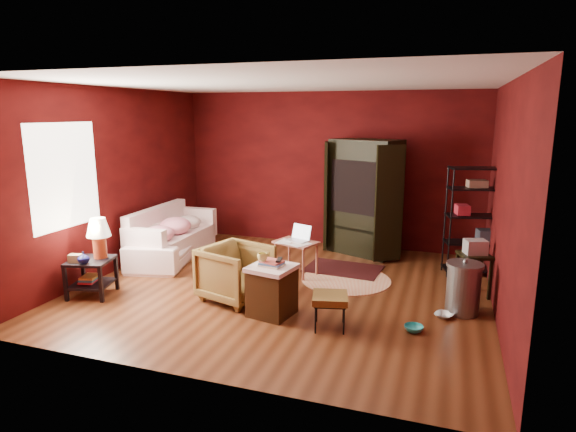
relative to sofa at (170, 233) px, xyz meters
name	(u,v)px	position (x,y,z in m)	size (l,w,h in m)	color
room	(280,190)	(2.28, -0.81, 0.99)	(5.54, 5.04, 2.84)	brown
sofa	(170,233)	(0.00, 0.00, 0.00)	(2.13, 0.62, 0.83)	white
armchair	(236,270)	(1.86, -1.39, -0.01)	(0.78, 0.73, 0.80)	black
pet_bowl_steel	(444,309)	(4.48, -1.12, -0.31)	(0.22, 0.05, 0.22)	#A9ABB0
pet_bowl_turquoise	(414,323)	(4.17, -1.62, -0.31)	(0.21, 0.07, 0.21)	#2ABDC4
vase	(84,258)	(0.01, -2.05, 0.16)	(0.15, 0.16, 0.15)	#0D0E44
mug	(262,256)	(2.39, -1.76, 0.34)	(0.12, 0.10, 0.12)	#D1C966
side_table	(95,249)	(0.00, -1.82, 0.21)	(0.65, 0.65, 1.05)	black
sofa_cushions	(170,235)	(0.00, -0.02, -0.03)	(0.80, 1.89, 0.78)	white
hamper	(272,289)	(2.48, -1.70, -0.09)	(0.59, 0.59, 0.71)	#44270F
footstool	(330,299)	(3.24, -1.84, -0.07)	(0.47, 0.47, 0.40)	black
rug_round	(346,280)	(3.08, -0.18, -0.41)	(1.52, 1.52, 0.01)	#F4E9CB
rug_oriental	(343,269)	(2.94, 0.28, -0.40)	(1.21, 0.85, 0.01)	#471314
laptop_desk	(296,245)	(2.31, -0.18, 0.05)	(0.71, 0.62, 0.75)	#AC604E
tv_armoire	(364,195)	(3.06, 1.28, 0.62)	(1.45, 1.16, 1.98)	black
wire_shelving	(475,217)	(4.83, 0.69, 0.49)	(0.87, 0.54, 1.65)	black
small_stand	(475,254)	(4.82, -0.22, 0.16)	(0.49, 0.49, 0.77)	black
trash_can	(463,288)	(4.69, -0.90, -0.09)	(0.51, 0.51, 0.69)	gray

